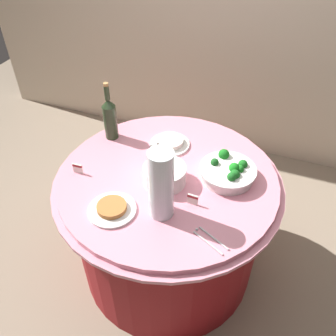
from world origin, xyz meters
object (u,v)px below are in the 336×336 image
(food_plate_rice, at_px, (170,143))
(label_placard_front, at_px, (193,199))
(wine_bottle, at_px, (110,118))
(serving_tongs, at_px, (209,239))
(decorative_fruit_vase, at_px, (161,186))
(food_plate_peanuts, at_px, (112,209))
(broccoli_bowl, at_px, (228,172))
(label_placard_mid, at_px, (78,168))
(plate_stack, at_px, (164,175))

(food_plate_rice, height_order, label_placard_front, label_placard_front)
(wine_bottle, height_order, label_placard_front, wine_bottle)
(wine_bottle, distance_m, label_placard_front, 0.69)
(serving_tongs, height_order, label_placard_front, label_placard_front)
(decorative_fruit_vase, bearing_deg, food_plate_peanuts, -161.52)
(decorative_fruit_vase, height_order, serving_tongs, decorative_fruit_vase)
(food_plate_rice, xyz_separation_m, label_placard_front, (0.26, -0.38, 0.01))
(broccoli_bowl, distance_m, food_plate_rice, 0.39)
(food_plate_rice, relative_size, label_placard_front, 4.00)
(decorative_fruit_vase, height_order, label_placard_mid, decorative_fruit_vase)
(plate_stack, bearing_deg, serving_tongs, -40.93)
(broccoli_bowl, bearing_deg, label_placard_front, -114.61)
(food_plate_peanuts, xyz_separation_m, label_placard_mid, (-0.28, 0.17, 0.02))
(plate_stack, bearing_deg, label_placard_front, -27.99)
(decorative_fruit_vase, relative_size, label_placard_mid, 6.18)
(label_placard_front, xyz_separation_m, label_placard_mid, (-0.60, -0.00, 0.00))
(wine_bottle, relative_size, decorative_fruit_vase, 0.99)
(wine_bottle, bearing_deg, plate_stack, -30.18)
(wine_bottle, bearing_deg, decorative_fruit_vase, -42.32)
(broccoli_bowl, height_order, food_plate_rice, broccoli_bowl)
(decorative_fruit_vase, height_order, label_placard_front, decorative_fruit_vase)
(broccoli_bowl, xyz_separation_m, label_placard_mid, (-0.71, -0.23, -0.01))
(label_placard_mid, bearing_deg, food_plate_peanuts, -31.11)
(decorative_fruit_vase, distance_m, food_plate_rice, 0.52)
(label_placard_mid, bearing_deg, serving_tongs, -12.99)
(label_placard_front, height_order, label_placard_mid, same)
(wine_bottle, relative_size, label_placard_mid, 6.11)
(food_plate_rice, relative_size, label_placard_mid, 4.00)
(serving_tongs, height_order, food_plate_rice, food_plate_rice)
(decorative_fruit_vase, bearing_deg, wine_bottle, 137.68)
(decorative_fruit_vase, height_order, food_plate_rice, decorative_fruit_vase)
(plate_stack, distance_m, food_plate_peanuts, 0.30)
(wine_bottle, xyz_separation_m, label_placard_front, (0.59, -0.33, -0.10))
(broccoli_bowl, distance_m, decorative_fruit_vase, 0.42)
(serving_tongs, height_order, food_plate_peanuts, food_plate_peanuts)
(food_plate_peanuts, bearing_deg, label_placard_front, 27.80)
(label_placard_front, bearing_deg, wine_bottle, 150.46)
(serving_tongs, relative_size, label_placard_mid, 2.97)
(decorative_fruit_vase, xyz_separation_m, food_plate_peanuts, (-0.21, -0.07, -0.15))
(wine_bottle, xyz_separation_m, decorative_fruit_vase, (0.48, -0.43, 0.03))
(plate_stack, xyz_separation_m, label_placard_mid, (-0.43, -0.10, -0.01))
(plate_stack, bearing_deg, decorative_fruit_vase, -72.22)
(food_plate_peanuts, height_order, label_placard_mid, label_placard_mid)
(broccoli_bowl, xyz_separation_m, wine_bottle, (-0.70, 0.10, 0.09))
(serving_tongs, height_order, label_placard_mid, label_placard_mid)
(food_plate_peanuts, bearing_deg, broccoli_bowl, 43.08)
(serving_tongs, bearing_deg, food_plate_peanuts, 179.91)
(wine_bottle, relative_size, serving_tongs, 2.06)
(decorative_fruit_vase, distance_m, food_plate_peanuts, 0.27)
(plate_stack, relative_size, decorative_fruit_vase, 0.62)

